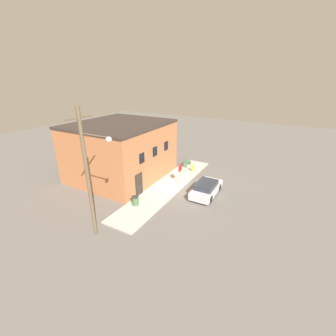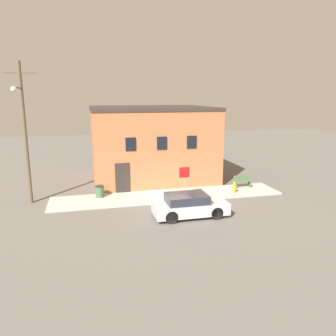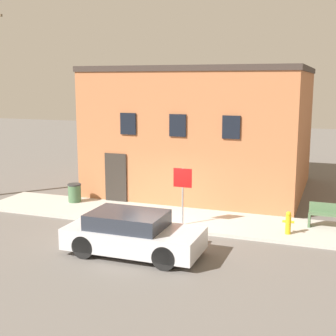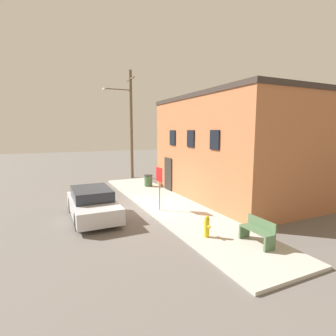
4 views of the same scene
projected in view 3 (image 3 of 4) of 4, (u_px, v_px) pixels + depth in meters
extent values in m
plane|color=#66605B|center=(155.00, 230.00, 16.77)|extent=(80.00, 80.00, 0.00)
cube|color=#BCB7AD|center=(169.00, 217.00, 18.08)|extent=(15.61, 2.85, 0.12)
cube|color=#B26B42|center=(206.00, 132.00, 22.85)|extent=(9.38, 8.49, 5.64)
cube|color=#382D28|center=(207.00, 70.00, 22.31)|extent=(9.48, 8.59, 0.24)
cube|color=black|center=(128.00, 124.00, 19.52)|extent=(0.70, 0.08, 0.90)
cube|color=black|center=(178.00, 125.00, 18.78)|extent=(0.70, 0.08, 0.90)
cube|color=black|center=(231.00, 127.00, 18.04)|extent=(0.70, 0.08, 0.90)
cube|color=#2D2823|center=(116.00, 179.00, 20.17)|extent=(1.00, 0.08, 2.20)
cylinder|color=gold|center=(288.00, 225.00, 15.89)|extent=(0.19, 0.19, 0.66)
sphere|color=gold|center=(289.00, 214.00, 15.82)|extent=(0.17, 0.17, 0.17)
cylinder|color=gold|center=(284.00, 221.00, 15.92)|extent=(0.10, 0.08, 0.08)
cylinder|color=gold|center=(293.00, 222.00, 15.82)|extent=(0.10, 0.08, 0.08)
cylinder|color=gray|center=(183.00, 197.00, 16.80)|extent=(0.06, 0.06, 2.08)
cube|color=red|center=(183.00, 178.00, 16.65)|extent=(0.69, 0.02, 0.69)
cube|color=#4C6B47|center=(309.00, 220.00, 16.78)|extent=(0.08, 0.44, 0.47)
cube|color=#4C6B47|center=(327.00, 214.00, 16.54)|extent=(1.25, 0.44, 0.04)
cube|color=#4C6B47|center=(327.00, 208.00, 16.68)|extent=(1.25, 0.04, 0.35)
cylinder|color=#426642|center=(75.00, 194.00, 20.13)|extent=(0.55, 0.55, 0.73)
cylinder|color=#2D2D2D|center=(74.00, 185.00, 20.06)|extent=(0.58, 0.58, 0.06)
cylinder|color=black|center=(182.00, 240.00, 14.64)|extent=(0.71, 0.20, 0.71)
cylinder|color=black|center=(164.00, 258.00, 13.13)|extent=(0.71, 0.20, 0.71)
cylinder|color=black|center=(109.00, 231.00, 15.51)|extent=(0.71, 0.20, 0.71)
cylinder|color=black|center=(83.00, 247.00, 14.01)|extent=(0.71, 0.20, 0.71)
cube|color=silver|center=(134.00, 238.00, 14.29)|extent=(4.18, 1.83, 0.65)
cube|color=#282D38|center=(127.00, 220.00, 14.26)|extent=(2.30, 1.61, 0.47)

